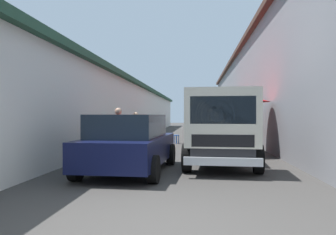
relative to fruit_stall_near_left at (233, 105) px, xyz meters
name	(u,v)px	position (x,y,z in m)	size (l,w,h in m)	color
ground	(188,142)	(5.19, 1.79, -1.81)	(90.00, 90.00, 0.00)	#3D3A38
building_left_whitewash	(81,110)	(7.44, 8.50, -0.05)	(49.80, 7.50, 3.51)	silver
building_right_concrete	(305,90)	(7.44, -4.92, 1.09)	(49.80, 7.50, 5.78)	gray
fruit_stall_near_left	(233,105)	(0.00, 0.00, 0.00)	(2.73, 2.73, 2.31)	#9E9EA3
fruit_stall_far_left	(225,112)	(6.05, -0.23, -0.17)	(2.60, 2.60, 2.11)	#9E9EA3
fruit_stall_far_right	(220,106)	(2.51, 0.31, 0.03)	(2.16, 2.16, 2.41)	#9E9EA3
fruit_stall_near_right	(213,111)	(9.28, 0.31, -0.09)	(2.27, 2.27, 2.35)	#9E9EA3
hatchback_car	(130,143)	(-4.15, 2.99, -1.07)	(4.00, 2.09, 1.45)	#0F1438
delivery_truck	(222,130)	(-3.41, 0.64, -0.77)	(5.01, 2.18, 2.08)	black
vendor_by_crates	(118,129)	(-1.76, 3.87, -0.83)	(0.25, 0.66, 1.68)	#665B4C
vendor_in_shade	(136,128)	(1.66, 3.95, -0.91)	(0.57, 0.38, 1.57)	navy
parked_scooter	(150,133)	(5.86, 3.95, -1.36)	(1.66, 0.60, 1.14)	black
plastic_stool	(176,137)	(4.31, 2.36, -1.48)	(0.30, 0.30, 0.43)	#194CB2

